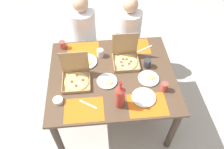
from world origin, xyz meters
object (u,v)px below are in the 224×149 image
soda_bottle (120,96)px  diner_left_seat (85,41)px  plate_near_left (149,78)px  pizza_box_edge_far (76,77)px  cup_red (164,87)px  cup_dark (100,53)px  plate_middle (107,81)px  cup_clear_left (63,45)px  condiment_bowl (58,101)px  cup_clear_right (147,63)px  pizza_box_corner_left (126,58)px  diner_right_seat (128,40)px  plate_far_right (144,97)px  plate_near_right (86,62)px

soda_bottle → diner_left_seat: bearing=105.6°
plate_near_left → pizza_box_edge_far: bearing=176.1°
cup_red → cup_dark: bearing=137.7°
plate_middle → diner_left_seat: (-0.24, 0.90, -0.22)m
cup_clear_left → condiment_bowl: bearing=-90.4°
plate_middle → soda_bottle: size_ratio=0.64×
cup_clear_right → diner_left_seat: bearing=132.8°
plate_middle → pizza_box_corner_left: bearing=50.8°
pizza_box_edge_far → cup_clear_left: size_ratio=3.49×
plate_near_left → cup_clear_left: bearing=148.1°
plate_near_left → cup_red: 0.19m
diner_left_seat → diner_right_seat: (0.59, 0.00, -0.02)m
condiment_bowl → diner_right_seat: diner_right_seat is taller
soda_bottle → cup_red: soda_bottle is taller
plate_near_left → plate_middle: bearing=179.9°
soda_bottle → cup_clear_right: soda_bottle is taller
pizza_box_edge_far → plate_far_right: bearing=-23.4°
plate_middle → soda_bottle: bearing=-71.1°
pizza_box_corner_left → diner_right_seat: bearing=78.5°
plate_near_right → diner_left_seat: size_ratio=0.20×
pizza_box_corner_left → plate_far_right: 0.51m
plate_near_right → condiment_bowl: 0.56m
condiment_bowl → diner_left_seat: (0.24, 1.10, -0.23)m
cup_clear_left → plate_far_right: bearing=-44.4°
soda_bottle → condiment_bowl: 0.59m
plate_middle → cup_clear_left: 0.73m
plate_far_right → condiment_bowl: (-0.80, 0.03, 0.01)m
cup_dark → diner_left_seat: size_ratio=0.07×
cup_dark → condiment_bowl: 0.72m
condiment_bowl → cup_clear_left: bearing=89.6°
cup_clear_right → plate_near_right: bearing=169.7°
plate_near_right → diner_left_seat: diner_left_seat is taller
soda_bottle → plate_near_right: bearing=117.6°
pizza_box_corner_left → condiment_bowl: (-0.70, -0.47, -0.03)m
plate_near_left → cup_clear_left: cup_clear_left is taller
cup_clear_right → cup_dark: 0.53m
pizza_box_edge_far → plate_near_right: pizza_box_edge_far is taller
plate_middle → condiment_bowl: (-0.47, -0.20, 0.01)m
pizza_box_corner_left → plate_middle: (-0.22, -0.27, -0.04)m
cup_red → plate_near_left: bearing=127.9°
soda_bottle → pizza_box_edge_far: bearing=140.8°
cup_red → diner_right_seat: (-0.19, 1.05, -0.28)m
cup_clear_left → diner_right_seat: diner_right_seat is taller
cup_dark → condiment_bowl: bearing=-126.4°
pizza_box_edge_far → cup_red: (0.85, -0.20, 0.00)m
pizza_box_corner_left → cup_clear_right: bearing=-23.8°
pizza_box_corner_left → cup_red: pizza_box_corner_left is taller
plate_middle → cup_clear_right: (0.44, 0.18, 0.04)m
plate_near_left → cup_clear_right: cup_clear_right is taller
plate_middle → cup_dark: 0.39m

